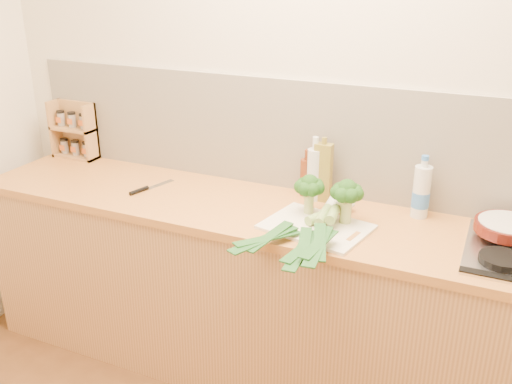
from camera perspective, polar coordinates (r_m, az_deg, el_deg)
room_shell at (r=2.72m, az=6.10°, el=5.30°), size 3.50×3.50×3.50m
counter at (r=2.77m, az=3.55°, el=-10.70°), size 3.20×0.62×0.90m
chopping_board at (r=2.43m, az=6.04°, el=-3.49°), size 0.48×0.39×0.01m
broccoli_left at (r=2.50m, az=5.37°, el=0.50°), size 0.13×0.14×0.18m
broccoli_right at (r=2.42m, az=9.09°, el=-0.12°), size 0.14×0.14×0.20m
leek_front at (r=2.41m, az=5.40°, el=-2.85°), size 0.33×0.67×0.04m
leek_mid at (r=2.36m, az=6.35°, el=-2.98°), size 0.12×0.71×0.04m
leek_back at (r=2.32m, az=7.32°, el=-3.03°), size 0.13×0.63×0.04m
chefs_knife at (r=2.86m, az=-11.10°, el=0.29°), size 0.10×0.27×0.02m
skillet at (r=2.50m, az=23.98°, el=-3.23°), size 0.38×0.26×0.05m
spice_rack at (r=3.42m, az=-17.59°, el=5.62°), size 0.27×0.11×0.32m
oil_tin at (r=2.66m, az=6.70°, el=1.99°), size 0.08×0.05×0.31m
glass_bottle at (r=2.68m, az=5.86°, el=1.85°), size 0.07×0.07×0.31m
amber_bottle at (r=2.74m, az=5.09°, el=1.57°), size 0.06×0.06×0.23m
water_bottle at (r=2.59m, az=16.19°, el=-0.12°), size 0.08×0.08×0.26m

